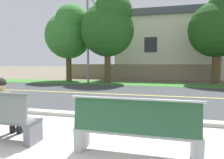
{
  "coord_description": "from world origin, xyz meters",
  "views": [
    {
      "loc": [
        1.85,
        -2.81,
        1.54
      ],
      "look_at": [
        0.28,
        3.36,
        1.0
      ],
      "focal_mm": 31.72,
      "sensor_mm": 36.0,
      "label": 1
    }
  ],
  "objects_px": {
    "shade_tree_far_left": "(69,32)",
    "shade_tree_centre": "(219,25)",
    "bench_right": "(135,130)",
    "streetlamp": "(89,33)",
    "seated_person_olive": "(5,106)",
    "shade_tree_left": "(109,26)"
  },
  "relations": [
    {
      "from": "bench_right",
      "to": "streetlamp",
      "type": "relative_size",
      "value": 0.31
    },
    {
      "from": "bench_right",
      "to": "shade_tree_left",
      "type": "distance_m",
      "value": 12.4
    },
    {
      "from": "seated_person_olive",
      "to": "streetlamp",
      "type": "bearing_deg",
      "value": 102.12
    },
    {
      "from": "bench_right",
      "to": "shade_tree_centre",
      "type": "relative_size",
      "value": 0.32
    },
    {
      "from": "bench_right",
      "to": "streetlamp",
      "type": "xyz_separation_m",
      "value": [
        -4.99,
        11.04,
        3.32
      ]
    },
    {
      "from": "seated_person_olive",
      "to": "shade_tree_far_left",
      "type": "xyz_separation_m",
      "value": [
        -4.38,
        11.76,
        3.34
      ]
    },
    {
      "from": "shade_tree_left",
      "to": "streetlamp",
      "type": "bearing_deg",
      "value": -171.34
    },
    {
      "from": "shade_tree_left",
      "to": "shade_tree_far_left",
      "type": "bearing_deg",
      "value": 169.38
    },
    {
      "from": "bench_right",
      "to": "streetlamp",
      "type": "bearing_deg",
      "value": 114.33
    },
    {
      "from": "bench_right",
      "to": "shade_tree_centre",
      "type": "bearing_deg",
      "value": 71.27
    },
    {
      "from": "seated_person_olive",
      "to": "shade_tree_centre",
      "type": "distance_m",
      "value": 14.37
    },
    {
      "from": "bench_right",
      "to": "streetlamp",
      "type": "height_order",
      "value": "streetlamp"
    },
    {
      "from": "bench_right",
      "to": "shade_tree_far_left",
      "type": "bearing_deg",
      "value": 120.54
    },
    {
      "from": "seated_person_olive",
      "to": "streetlamp",
      "type": "distance_m",
      "value": 11.55
    },
    {
      "from": "streetlamp",
      "to": "shade_tree_far_left",
      "type": "bearing_deg",
      "value": 156.44
    },
    {
      "from": "shade_tree_far_left",
      "to": "shade_tree_centre",
      "type": "xyz_separation_m",
      "value": [
        11.22,
        0.39,
        0.14
      ]
    },
    {
      "from": "seated_person_olive",
      "to": "streetlamp",
      "type": "xyz_separation_m",
      "value": [
        -2.33,
        10.87,
        3.11
      ]
    },
    {
      "from": "bench_right",
      "to": "shade_tree_left",
      "type": "relative_size",
      "value": 0.31
    },
    {
      "from": "bench_right",
      "to": "shade_tree_left",
      "type": "bearing_deg",
      "value": 107.23
    },
    {
      "from": "seated_person_olive",
      "to": "shade_tree_far_left",
      "type": "distance_m",
      "value": 12.99
    },
    {
      "from": "shade_tree_far_left",
      "to": "shade_tree_centre",
      "type": "distance_m",
      "value": 11.23
    },
    {
      "from": "seated_person_olive",
      "to": "shade_tree_left",
      "type": "relative_size",
      "value": 0.19
    }
  ]
}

